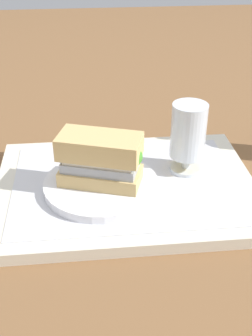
{
  "coord_description": "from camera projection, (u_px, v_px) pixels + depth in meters",
  "views": [
    {
      "loc": [
        -0.06,
        -0.61,
        0.43
      ],
      "look_at": [
        0.0,
        0.0,
        0.05
      ],
      "focal_mm": 46.69,
      "sensor_mm": 36.0,
      "label": 1
    }
  ],
  "objects": [
    {
      "name": "beer_glass",
      "position": [
        188.0,
        136.0,
        0.74
      ],
      "size": [
        0.06,
        0.06,
        0.12
      ],
      "color": "silver",
      "rests_on": "placemat"
    },
    {
      "name": "plate",
      "position": [
        101.0,
        185.0,
        0.72
      ],
      "size": [
        0.19,
        0.19,
        0.01
      ],
      "primitive_type": "cylinder",
      "color": "white",
      "rests_on": "placemat"
    },
    {
      "name": "ground_plane",
      "position": [
        126.0,
        193.0,
        0.75
      ],
      "size": [
        3.0,
        3.0,
        0.0
      ],
      "primitive_type": "plane",
      "color": "brown"
    },
    {
      "name": "sandwich",
      "position": [
        102.0,
        159.0,
        0.7
      ],
      "size": [
        0.14,
        0.1,
        0.08
      ],
      "rotation": [
        0.0,
        0.0,
        -0.32
      ],
      "color": "tan",
      "rests_on": "plate"
    },
    {
      "name": "placemat",
      "position": [
        126.0,
        183.0,
        0.74
      ],
      "size": [
        0.38,
        0.27,
        0.0
      ],
      "primitive_type": "cube",
      "color": "silver",
      "rests_on": "tray"
    },
    {
      "name": "tray",
      "position": [
        126.0,
        188.0,
        0.75
      ],
      "size": [
        0.44,
        0.32,
        0.02
      ],
      "primitive_type": "cube",
      "color": "beige",
      "rests_on": "ground_plane"
    }
  ]
}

